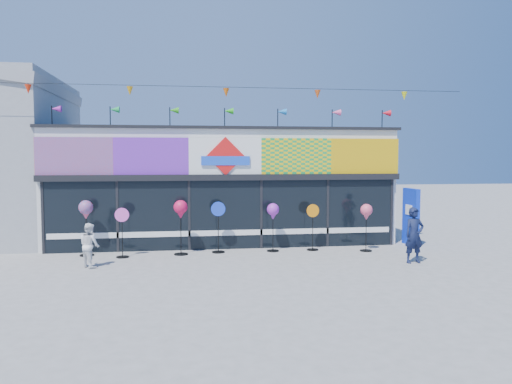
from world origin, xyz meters
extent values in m
plane|color=gray|center=(0.00, 0.00, 0.00)|extent=(80.00, 80.00, 0.00)
cube|color=silver|center=(0.00, 6.00, 2.00)|extent=(12.00, 5.00, 4.00)
cube|color=black|center=(0.00, 3.44, 1.15)|extent=(11.60, 0.12, 2.30)
cube|color=black|center=(0.00, 3.40, 2.40)|extent=(12.00, 0.30, 0.20)
cube|color=white|center=(0.00, 3.41, 0.55)|extent=(11.40, 0.10, 0.18)
cube|color=black|center=(0.00, 6.00, 4.05)|extent=(12.20, 5.20, 0.10)
cube|color=black|center=(-5.80, 3.43, 1.15)|extent=(0.08, 0.14, 2.30)
cube|color=black|center=(-3.50, 3.43, 1.15)|extent=(0.08, 0.14, 2.30)
cube|color=black|center=(-1.20, 3.43, 1.15)|extent=(0.08, 0.14, 2.30)
cube|color=black|center=(1.20, 3.43, 1.15)|extent=(0.08, 0.14, 2.30)
cube|color=black|center=(3.50, 3.43, 1.15)|extent=(0.08, 0.14, 2.30)
cube|color=black|center=(5.80, 3.43, 1.15)|extent=(0.08, 0.14, 2.30)
cube|color=red|center=(-4.80, 3.42, 3.10)|extent=(2.40, 0.08, 1.20)
cube|color=purple|center=(-2.40, 3.42, 3.10)|extent=(2.40, 0.08, 1.20)
cube|color=white|center=(0.00, 3.42, 3.10)|extent=(2.40, 0.08, 1.20)
cube|color=yellow|center=(2.40, 3.42, 3.10)|extent=(2.40, 0.08, 1.20)
cube|color=#DDA50B|center=(4.80, 3.42, 3.10)|extent=(2.40, 0.08, 1.20)
cube|color=red|center=(0.00, 3.36, 3.10)|extent=(1.27, 0.06, 1.27)
cube|color=blue|center=(0.00, 3.34, 2.95)|extent=(1.60, 0.05, 0.30)
cube|color=purple|center=(-3.92, 3.48, 0.98)|extent=(0.78, 0.03, 0.78)
cube|color=yellow|center=(-2.35, 3.48, 1.23)|extent=(0.92, 0.03, 0.92)
cube|color=gold|center=(-0.78, 3.48, 1.48)|extent=(0.78, 0.03, 0.78)
cube|color=#1B35EB|center=(0.78, 3.48, 0.95)|extent=(0.92, 0.03, 0.92)
cube|color=#179717|center=(2.35, 3.48, 1.23)|extent=(0.78, 0.03, 0.78)
cube|color=#EE4FB3|center=(3.92, 3.48, 1.48)|extent=(0.92, 0.03, 0.92)
cylinder|color=black|center=(-5.50, 3.65, 4.35)|extent=(0.03, 0.03, 0.70)
cone|color=purple|center=(-5.36, 3.65, 4.60)|extent=(0.30, 0.22, 0.22)
cylinder|color=black|center=(-3.70, 3.65, 4.35)|extent=(0.03, 0.03, 0.70)
cone|color=green|center=(-3.56, 3.65, 4.60)|extent=(0.30, 0.22, 0.22)
cylinder|color=black|center=(-1.80, 3.65, 4.35)|extent=(0.03, 0.03, 0.70)
cone|color=#299B17|center=(-1.66, 3.65, 4.60)|extent=(0.30, 0.22, 0.22)
cylinder|color=black|center=(0.00, 3.65, 4.35)|extent=(0.03, 0.03, 0.70)
cone|color=green|center=(0.14, 3.65, 4.60)|extent=(0.30, 0.22, 0.22)
cylinder|color=black|center=(1.80, 3.65, 4.35)|extent=(0.03, 0.03, 0.70)
cone|color=blue|center=(1.94, 3.65, 4.60)|extent=(0.30, 0.22, 0.22)
cylinder|color=black|center=(3.70, 3.65, 4.35)|extent=(0.03, 0.03, 0.70)
cone|color=#F75291|center=(3.84, 3.65, 4.60)|extent=(0.30, 0.22, 0.22)
cylinder|color=black|center=(5.50, 3.65, 4.35)|extent=(0.03, 0.03, 0.70)
cone|color=red|center=(5.64, 3.65, 4.60)|extent=(0.30, 0.22, 0.22)
cylinder|color=black|center=(0.00, 3.00, 5.30)|extent=(16.00, 0.01, 0.01)
cone|color=#FF2D0D|center=(-6.00, 3.00, 5.12)|extent=(0.20, 0.20, 0.28)
cone|color=orange|center=(-3.00, 3.00, 5.12)|extent=(0.20, 0.20, 0.28)
cone|color=orange|center=(0.00, 3.00, 5.12)|extent=(0.20, 0.20, 0.28)
cone|color=#E95216|center=(3.00, 3.00, 5.12)|extent=(0.20, 0.20, 0.28)
cone|color=yellow|center=(6.00, 3.00, 5.12)|extent=(0.20, 0.20, 0.28)
cube|color=#0D31CD|center=(6.45, 3.25, 0.99)|extent=(0.19, 1.00, 1.98)
cube|color=white|center=(6.37, 3.25, 1.24)|extent=(0.06, 0.45, 0.35)
cylinder|color=black|center=(-4.38, 2.89, 0.02)|extent=(0.44, 0.44, 0.03)
cylinder|color=black|center=(-4.38, 2.89, 0.75)|extent=(0.03, 0.03, 1.43)
sphere|color=#CF456D|center=(-4.38, 2.89, 1.51)|extent=(0.44, 0.44, 0.44)
cone|color=#CF456D|center=(-4.38, 2.89, 1.24)|extent=(0.22, 0.22, 0.20)
cylinder|color=black|center=(-3.24, 2.46, 0.01)|extent=(0.39, 0.39, 0.03)
cylinder|color=black|center=(-3.24, 2.46, 0.66)|extent=(0.02, 0.02, 1.26)
cylinder|color=#F351CC|center=(-3.24, 2.46, 1.31)|extent=(0.43, 0.05, 0.43)
cylinder|color=black|center=(-1.47, 2.64, 0.02)|extent=(0.44, 0.44, 0.03)
cylinder|color=black|center=(-1.47, 2.64, 0.74)|extent=(0.03, 0.03, 1.42)
sphere|color=#CD1346|center=(-1.47, 2.64, 1.51)|extent=(0.44, 0.44, 0.44)
cone|color=#CD1346|center=(-1.47, 2.64, 1.23)|extent=(0.22, 0.22, 0.20)
cylinder|color=black|center=(-0.28, 2.83, 0.02)|extent=(0.42, 0.42, 0.03)
cylinder|color=black|center=(-0.28, 2.83, 0.71)|extent=(0.03, 0.03, 1.36)
cylinder|color=blue|center=(-0.28, 2.83, 1.41)|extent=(0.46, 0.07, 0.46)
cylinder|color=black|center=(1.49, 2.79, 0.01)|extent=(0.40, 0.40, 0.03)
cylinder|color=black|center=(1.49, 2.79, 0.68)|extent=(0.02, 0.02, 1.30)
sphere|color=purple|center=(1.49, 2.79, 1.38)|extent=(0.40, 0.40, 0.40)
cone|color=purple|center=(1.49, 2.79, 1.13)|extent=(0.20, 0.20, 0.18)
cylinder|color=black|center=(2.83, 2.80, 0.01)|extent=(0.39, 0.39, 0.03)
cylinder|color=black|center=(2.83, 2.80, 0.66)|extent=(0.02, 0.02, 1.26)
cylinder|color=orange|center=(2.83, 2.80, 1.31)|extent=(0.43, 0.10, 0.43)
cylinder|color=black|center=(4.51, 2.39, 0.01)|extent=(0.39, 0.39, 0.03)
cylinder|color=black|center=(4.51, 2.39, 0.67)|extent=(0.02, 0.02, 1.27)
sphere|color=#E84D6F|center=(4.51, 2.39, 1.35)|extent=(0.39, 0.39, 0.39)
cone|color=#E84D6F|center=(4.51, 2.39, 1.11)|extent=(0.20, 0.20, 0.18)
imported|color=#121938|center=(5.24, 0.46, 0.81)|extent=(0.63, 0.45, 1.62)
imported|color=white|center=(-3.98, 1.19, 0.62)|extent=(0.66, 0.68, 1.24)
camera|label=1|loc=(-1.31, -13.06, 3.07)|focal=35.00mm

